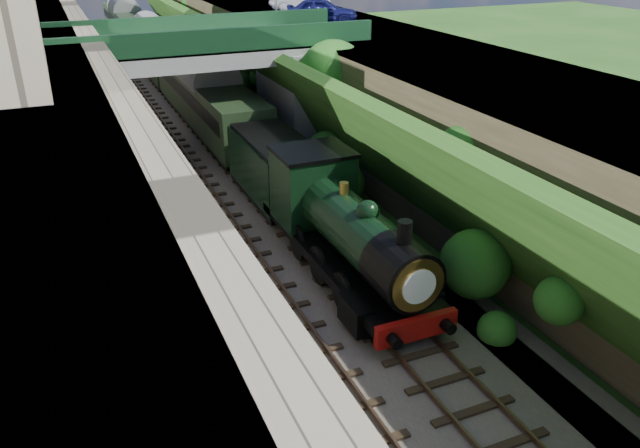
% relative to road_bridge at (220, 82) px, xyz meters
% --- Properties ---
extents(trackbed, '(10.00, 90.00, 0.20)m').
position_rel_road_bridge_xyz_m(trackbed, '(-0.94, -4.00, -3.98)').
color(trackbed, '#473F38').
rests_on(trackbed, ground).
extents(retaining_wall, '(1.00, 90.00, 7.00)m').
position_rel_road_bridge_xyz_m(retaining_wall, '(-6.44, -4.00, -0.58)').
color(retaining_wall, '#756B56').
rests_on(retaining_wall, ground).
extents(street_plateau_left, '(6.00, 90.00, 7.00)m').
position_rel_road_bridge_xyz_m(street_plateau_left, '(-9.94, -4.00, -0.58)').
color(street_plateau_left, '#262628').
rests_on(street_plateau_left, ground).
extents(street_plateau_right, '(8.00, 90.00, 6.25)m').
position_rel_road_bridge_xyz_m(street_plateau_right, '(8.56, -4.00, -0.95)').
color(street_plateau_right, '#262628').
rests_on(street_plateau_right, ground).
extents(embankment_slope, '(4.60, 90.00, 6.37)m').
position_rel_road_bridge_xyz_m(embankment_slope, '(4.01, -4.03, -1.39)').
color(embankment_slope, '#1E4714').
rests_on(embankment_slope, ground).
extents(track_left, '(2.50, 90.00, 0.20)m').
position_rel_road_bridge_xyz_m(track_left, '(-2.94, -4.00, -3.83)').
color(track_left, black).
rests_on(track_left, trackbed).
extents(track_right, '(2.50, 90.00, 0.20)m').
position_rel_road_bridge_xyz_m(track_right, '(0.26, -4.00, -3.83)').
color(track_right, black).
rests_on(track_right, trackbed).
extents(road_bridge, '(16.00, 6.40, 7.25)m').
position_rel_road_bridge_xyz_m(road_bridge, '(0.00, 0.00, 0.00)').
color(road_bridge, gray).
rests_on(road_bridge, ground).
extents(tree, '(3.60, 3.80, 6.60)m').
position_rel_road_bridge_xyz_m(tree, '(4.97, -3.96, 0.57)').
color(tree, black).
rests_on(tree, ground).
extents(car_blue, '(4.71, 3.56, 1.49)m').
position_rel_road_bridge_xyz_m(car_blue, '(7.71, 3.94, 2.92)').
color(car_blue, '#121452').
rests_on(car_blue, street_plateau_right).
extents(car_silver, '(4.50, 2.31, 1.41)m').
position_rel_road_bridge_xyz_m(car_silver, '(8.83, 10.47, 2.88)').
color(car_silver, silver).
rests_on(car_silver, street_plateau_right).
extents(locomotive, '(3.10, 10.22, 3.83)m').
position_rel_road_bridge_xyz_m(locomotive, '(0.26, -15.42, -2.18)').
color(locomotive, black).
rests_on(locomotive, trackbed).
extents(tender, '(2.70, 6.00, 3.05)m').
position_rel_road_bridge_xyz_m(tender, '(0.26, -8.06, -2.46)').
color(tender, black).
rests_on(tender, trackbed).
extents(coach_front, '(2.90, 18.00, 3.70)m').
position_rel_road_bridge_xyz_m(coach_front, '(0.26, 4.54, -2.03)').
color(coach_front, black).
rests_on(coach_front, trackbed).
extents(coach_middle, '(2.90, 18.00, 3.70)m').
position_rel_road_bridge_xyz_m(coach_middle, '(0.26, 23.34, -2.03)').
color(coach_middle, black).
rests_on(coach_middle, trackbed).
extents(coach_rear, '(2.90, 18.00, 3.70)m').
position_rel_road_bridge_xyz_m(coach_rear, '(0.26, 42.14, -2.03)').
color(coach_rear, black).
rests_on(coach_rear, trackbed).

